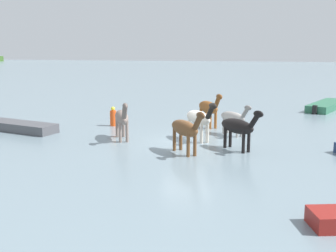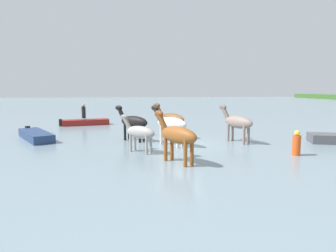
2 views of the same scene
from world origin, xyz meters
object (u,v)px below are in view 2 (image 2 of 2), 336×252
at_px(horse_rear_stallion, 177,135).
at_px(horse_dun_straggler, 170,119).
at_px(buoy_channel_marker, 297,144).
at_px(horse_lead, 237,122).
at_px(horse_dark_mare, 133,122).
at_px(boat_launch_far, 85,123).
at_px(horse_pinto_flank, 139,132).
at_px(horse_chestnut_trailing, 170,124).
at_px(person_helmsman_aft, 84,112).
at_px(boat_motor_center, 36,137).

bearing_deg(horse_rear_stallion, horse_dun_straggler, -36.09).
xyz_separation_m(horse_rear_stallion, buoy_channel_marker, (-0.55, 5.53, -0.62)).
xyz_separation_m(horse_lead, horse_dark_mare, (-1.21, -5.74, -0.03)).
distance_m(horse_rear_stallion, boat_launch_far, 14.14).
bearing_deg(horse_pinto_flank, buoy_channel_marker, -145.29).
bearing_deg(horse_dark_mare, horse_rear_stallion, 153.98).
height_order(horse_pinto_flank, horse_chestnut_trailing, horse_chestnut_trailing).
height_order(horse_chestnut_trailing, person_helmsman_aft, horse_chestnut_trailing).
xyz_separation_m(horse_dun_straggler, person_helmsman_aft, (-6.87, -6.19, -0.02)).
xyz_separation_m(horse_dark_mare, boat_motor_center, (-1.25, -5.72, -0.93)).
xyz_separation_m(horse_lead, horse_rear_stallion, (4.03, -4.07, 0.00)).
height_order(boat_motor_center, buoy_channel_marker, buoy_channel_marker).
xyz_separation_m(horse_rear_stallion, boat_motor_center, (-6.48, -7.39, -0.97)).
bearing_deg(horse_chestnut_trailing, boat_motor_center, 34.10).
bearing_deg(horse_dun_straggler, boat_motor_center, 51.13).
xyz_separation_m(horse_pinto_flank, person_helmsman_aft, (-10.96, -4.14, 0.15)).
relative_size(horse_dun_straggler, buoy_channel_marker, 2.06).
relative_size(horse_dark_mare, person_helmsman_aft, 1.78).
distance_m(boat_launch_far, buoy_channel_marker, 16.61).
relative_size(horse_pinto_flank, horse_dark_mare, 0.88).
distance_m(boat_motor_center, person_helmsman_aft, 6.91).
xyz_separation_m(horse_pinto_flank, horse_chestnut_trailing, (-1.48, 1.68, 0.19)).
height_order(horse_pinto_flank, horse_dun_straggler, horse_dun_straggler).
bearing_deg(boat_launch_far, boat_motor_center, -118.89).
distance_m(boat_motor_center, buoy_channel_marker, 14.22).
bearing_deg(horse_lead, horse_pinto_flank, 86.38).
bearing_deg(horse_dun_straggler, horse_pinto_flank, 116.51).
bearing_deg(horse_dark_mare, horse_dun_straggler, -110.80).
bearing_deg(person_helmsman_aft, buoy_channel_marker, 41.55).
bearing_deg(horse_rear_stallion, boat_launch_far, -7.66).
xyz_separation_m(horse_pinto_flank, boat_motor_center, (-4.37, -5.96, -0.79)).
bearing_deg(buoy_channel_marker, horse_chestnut_trailing, -119.98).
distance_m(horse_chestnut_trailing, boat_motor_center, 8.22).
distance_m(horse_chestnut_trailing, boat_launch_far, 11.04).
bearing_deg(horse_pinto_flank, horse_rear_stallion, 171.45).
bearing_deg(horse_lead, person_helmsman_aft, 24.02).
bearing_deg(buoy_channel_marker, horse_dark_mare, -123.03).
bearing_deg(boat_motor_center, horse_chestnut_trailing, 39.94).
distance_m(horse_pinto_flank, person_helmsman_aft, 11.72).
xyz_separation_m(horse_chestnut_trailing, boat_motor_center, (-2.88, -7.64, -0.98)).
bearing_deg(horse_chestnut_trailing, horse_pinto_flank, 96.28).
xyz_separation_m(horse_dark_mare, boat_launch_far, (-7.77, -3.78, -0.94)).
height_order(horse_chestnut_trailing, boat_motor_center, horse_chestnut_trailing).
xyz_separation_m(horse_lead, buoy_channel_marker, (3.48, 1.47, -0.62)).
distance_m(horse_rear_stallion, horse_dark_mare, 5.50).
relative_size(horse_dun_straggler, horse_chestnut_trailing, 0.97).
bearing_deg(horse_dark_mare, horse_pinto_flank, 140.68).
bearing_deg(horse_dark_mare, boat_launch_far, -17.79).
bearing_deg(horse_rear_stallion, person_helmsman_aft, -7.35).
bearing_deg(boat_motor_center, horse_rear_stallion, 19.37).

